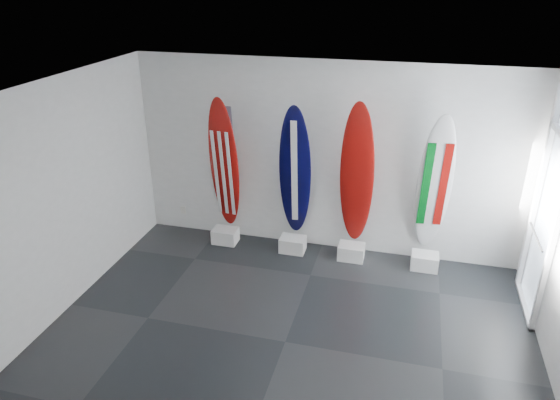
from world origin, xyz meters
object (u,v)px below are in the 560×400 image
(surfboard_swiss, at_px, (357,175))
(surfboard_italy, at_px, (434,185))
(surfboard_navy, at_px, (295,172))
(surfboard_usa, at_px, (224,164))

(surfboard_swiss, xyz_separation_m, surfboard_italy, (1.11, 0.00, -0.04))
(surfboard_navy, height_order, surfboard_swiss, surfboard_swiss)
(surfboard_usa, bearing_deg, surfboard_swiss, 6.85)
(surfboard_usa, relative_size, surfboard_navy, 1.01)
(surfboard_navy, xyz_separation_m, surfboard_italy, (2.05, 0.00, 0.01))
(surfboard_usa, xyz_separation_m, surfboard_navy, (1.15, 0.00, -0.02))
(surfboard_usa, distance_m, surfboard_swiss, 2.09)
(surfboard_usa, height_order, surfboard_swiss, surfboard_swiss)
(surfboard_usa, xyz_separation_m, surfboard_swiss, (2.09, 0.00, 0.03))
(surfboard_usa, bearing_deg, surfboard_navy, 6.85)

